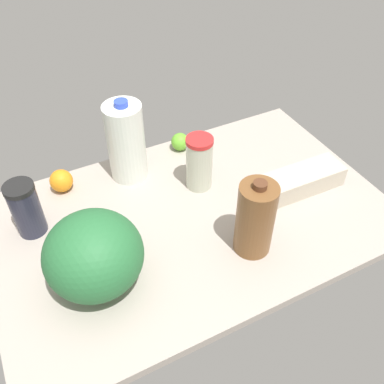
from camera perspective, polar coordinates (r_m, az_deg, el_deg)
countertop at (r=133.12cm, az=0.00°, el=-3.61°), size 120.00×76.00×3.00cm
tumbler_cup at (r=136.09cm, az=0.97°, el=3.93°), size 8.69×8.69×18.75cm
milk_jug at (r=139.54cm, az=-8.80°, el=6.62°), size 12.27×12.27×28.56cm
egg_carton at (r=142.67cm, az=14.12°, el=1.44°), size 29.92×10.76×6.92cm
chocolate_milk_jug at (r=116.62cm, az=8.42°, el=-3.53°), size 10.56×10.56×24.58cm
watermelon at (r=110.89cm, az=-12.98°, el=-8.17°), size 25.34×25.34×21.75cm
shaker_bottle at (r=130.53cm, az=-21.25°, el=-2.10°), size 8.58×8.58×17.62cm
orange_far_back at (r=144.42cm, az=-17.03°, el=1.45°), size 7.42×7.42×7.42cm
lime_by_jug at (r=155.34cm, az=-1.61°, el=6.72°), size 6.40×6.40×6.40cm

